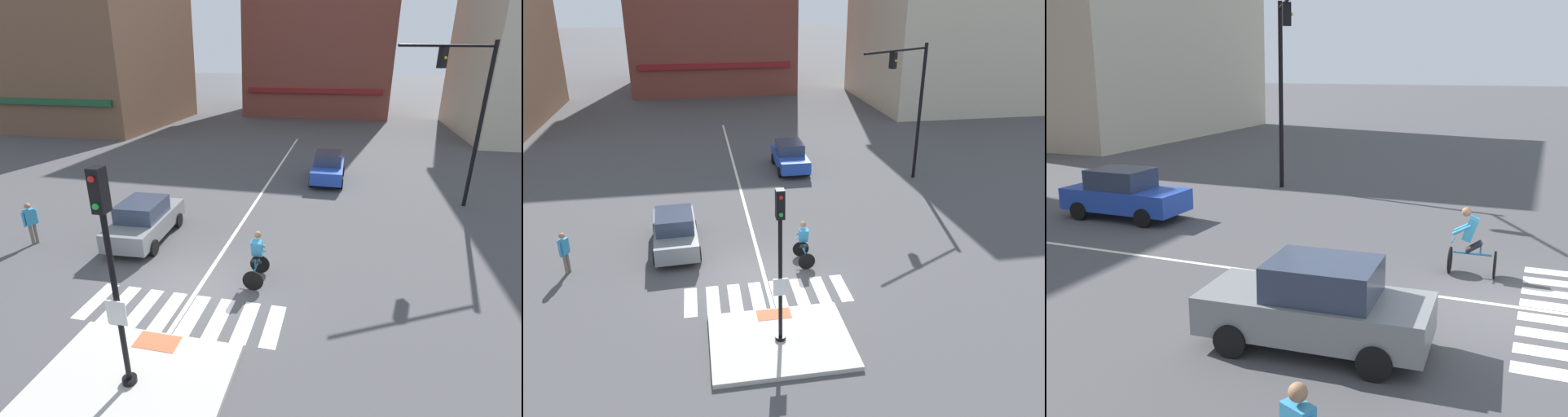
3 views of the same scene
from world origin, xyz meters
The scene contains 15 objects.
ground_plane centered at (0.00, 0.00, 0.00)m, with size 300.00×300.00×0.00m, color #474749.
crosswalk_stripe_a centered at (-2.68, -1.18, 0.00)m, with size 0.44×1.80×0.01m, color silver.
crosswalk_stripe_b centered at (-1.92, -1.18, 0.00)m, with size 0.44×1.80×0.01m, color silver.
crosswalk_stripe_c centered at (-1.15, -1.18, 0.00)m, with size 0.44×1.80×0.01m, color silver.
crosswalk_stripe_d centered at (-0.38, -1.18, 0.00)m, with size 0.44×1.80×0.01m, color silver.
crosswalk_stripe_e centered at (0.38, -1.18, 0.00)m, with size 0.44×1.80×0.01m, color silver.
crosswalk_stripe_f centered at (1.15, -1.18, 0.00)m, with size 0.44×1.80×0.01m, color silver.
crosswalk_stripe_g centered at (1.92, -1.18, 0.00)m, with size 0.44×1.80×0.01m, color silver.
crosswalk_stripe_h centered at (2.68, -1.18, 0.00)m, with size 0.44×1.80×0.01m, color silver.
lane_centre_line centered at (0.06, 10.00, 0.00)m, with size 0.14×28.00×0.01m, color silver.
traffic_light_mast centered at (9.30, 9.24, 4.79)m, with size 4.26×2.47×7.42m.
building_far_block centered at (24.73, 30.35, 9.38)m, with size 21.71×16.08×18.71m.
car_grey_westbound_near centered at (-3.23, 3.00, 0.81)m, with size 2.01×4.19×1.64m.
car_blue_eastbound_far centered at (3.32, 12.33, 0.81)m, with size 1.86×4.11×1.64m.
cyclist centered at (1.73, 0.97, 0.87)m, with size 0.68×1.10×1.68m.
Camera 3 is at (-12.60, -0.57, 4.95)m, focal length 41.65 mm.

